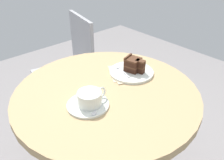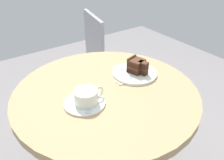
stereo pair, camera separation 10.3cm
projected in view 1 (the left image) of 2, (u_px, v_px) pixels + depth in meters
The scene contains 9 objects.
cafe_table at pixel (107, 112), 1.10m from camera, with size 0.81×0.81×0.74m.
saucer at pixel (88, 105), 0.94m from camera, with size 0.17×0.17×0.01m.
coffee_cup at pixel (90, 98), 0.92m from camera, with size 0.13×0.10×0.06m.
teaspoon at pixel (96, 109), 0.91m from camera, with size 0.09×0.07×0.00m.
cake_plate at pixel (131, 72), 1.16m from camera, with size 0.22×0.22×0.01m.
cake_slice at pixel (134, 65), 1.15m from camera, with size 0.08×0.11×0.07m.
fork at pixel (121, 70), 1.16m from camera, with size 0.05×0.13×0.00m.
napkin at pixel (127, 73), 1.16m from camera, with size 0.22×0.23×0.00m.
cafe_chair at pixel (72, 64), 1.76m from camera, with size 0.45×0.45×0.85m.
Camera 1 is at (-0.55, -0.65, 1.32)m, focal length 38.00 mm.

